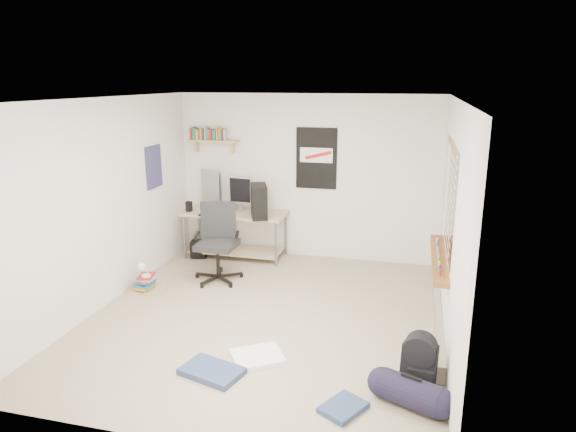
% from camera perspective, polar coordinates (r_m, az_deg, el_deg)
% --- Properties ---
extents(floor, '(4.00, 4.50, 0.01)m').
position_cam_1_polar(floor, '(6.16, -2.55, -11.12)').
color(floor, gray).
rests_on(floor, ground).
extents(ceiling, '(4.00, 4.50, 0.01)m').
position_cam_1_polar(ceiling, '(5.53, -2.85, 12.92)').
color(ceiling, white).
rests_on(ceiling, ground).
extents(back_wall, '(4.00, 0.01, 2.50)m').
position_cam_1_polar(back_wall, '(7.85, 2.09, 4.31)').
color(back_wall, silver).
rests_on(back_wall, ground).
extents(left_wall, '(0.01, 4.50, 2.50)m').
position_cam_1_polar(left_wall, '(6.57, -19.68, 1.33)').
color(left_wall, silver).
rests_on(left_wall, ground).
extents(right_wall, '(0.01, 4.50, 2.50)m').
position_cam_1_polar(right_wall, '(5.50, 17.75, -1.07)').
color(right_wall, silver).
rests_on(right_wall, ground).
extents(desk, '(1.68, 0.97, 0.72)m').
position_cam_1_polar(desk, '(8.04, -5.83, -2.00)').
color(desk, tan).
rests_on(desk, floor).
extents(monitor_left, '(0.44, 0.32, 0.49)m').
position_cam_1_polar(monitor_left, '(8.10, -8.48, 2.46)').
color(monitor_left, '#95969A').
rests_on(monitor_left, desk).
extents(monitor_right, '(0.39, 0.14, 0.42)m').
position_cam_1_polar(monitor_right, '(7.94, -5.29, 2.04)').
color(monitor_right, '#A0A0A5').
rests_on(monitor_right, desk).
extents(pc_tower, '(0.37, 0.51, 0.49)m').
position_cam_1_polar(pc_tower, '(7.54, -3.24, 1.66)').
color(pc_tower, black).
rests_on(pc_tower, desk).
extents(keyboard, '(0.42, 0.18, 0.02)m').
position_cam_1_polar(keyboard, '(7.77, -8.36, 0.14)').
color(keyboard, black).
rests_on(keyboard, desk).
extents(speaker_left, '(0.09, 0.09, 0.16)m').
position_cam_1_polar(speaker_left, '(8.03, -10.94, 1.03)').
color(speaker_left, black).
rests_on(speaker_left, desk).
extents(speaker_right, '(0.09, 0.09, 0.16)m').
position_cam_1_polar(speaker_right, '(7.51, -3.39, 0.32)').
color(speaker_right, black).
rests_on(speaker_right, desk).
extents(office_chair, '(0.86, 0.86, 1.07)m').
position_cam_1_polar(office_chair, '(7.08, -7.86, -3.38)').
color(office_chair, black).
rests_on(office_chair, floor).
extents(wall_shelf, '(0.80, 0.22, 0.24)m').
position_cam_1_polar(wall_shelf, '(8.09, -8.25, 8.28)').
color(wall_shelf, tan).
rests_on(wall_shelf, back_wall).
extents(poster_back_wall, '(0.62, 0.03, 0.92)m').
position_cam_1_polar(poster_back_wall, '(7.74, 3.16, 6.41)').
color(poster_back_wall, black).
rests_on(poster_back_wall, back_wall).
extents(poster_left_wall, '(0.02, 0.42, 0.60)m').
position_cam_1_polar(poster_left_wall, '(7.52, -14.69, 5.29)').
color(poster_left_wall, navy).
rests_on(poster_left_wall, left_wall).
extents(window, '(0.10, 1.50, 1.26)m').
position_cam_1_polar(window, '(5.73, 17.21, 1.69)').
color(window, brown).
rests_on(window, right_wall).
extents(baseboard_heater, '(0.08, 2.50, 0.18)m').
position_cam_1_polar(baseboard_heater, '(6.18, 16.27, -10.68)').
color(baseboard_heater, '#B7B2A8').
rests_on(baseboard_heater, floor).
extents(backpack, '(0.34, 0.29, 0.41)m').
position_cam_1_polar(backpack, '(4.95, 14.33, -15.92)').
color(backpack, black).
rests_on(backpack, floor).
extents(duffel_bag, '(0.35, 0.35, 0.53)m').
position_cam_1_polar(duffel_bag, '(4.70, 13.44, -18.48)').
color(duffel_bag, black).
rests_on(duffel_bag, floor).
extents(tshirt, '(0.64, 0.61, 0.04)m').
position_cam_1_polar(tshirt, '(5.32, -3.40, -15.34)').
color(tshirt, white).
rests_on(tshirt, floor).
extents(jeans_a, '(0.64, 0.50, 0.06)m').
position_cam_1_polar(jeans_a, '(5.11, -8.46, -16.70)').
color(jeans_a, navy).
rests_on(jeans_a, floor).
extents(jeans_b, '(0.43, 0.47, 0.05)m').
position_cam_1_polar(jeans_b, '(4.64, 6.16, -20.39)').
color(jeans_b, navy).
rests_on(jeans_b, floor).
extents(book_stack, '(0.55, 0.50, 0.31)m').
position_cam_1_polar(book_stack, '(7.06, -15.50, -6.78)').
color(book_stack, olive).
rests_on(book_stack, floor).
extents(desk_lamp, '(0.16, 0.22, 0.20)m').
position_cam_1_polar(desk_lamp, '(6.95, -15.57, -5.10)').
color(desk_lamp, silver).
rests_on(desk_lamp, book_stack).
extents(subwoofer, '(0.28, 0.28, 0.26)m').
position_cam_1_polar(subwoofer, '(8.14, -9.88, -3.58)').
color(subwoofer, black).
rests_on(subwoofer, floor).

